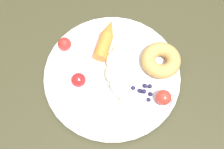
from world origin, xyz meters
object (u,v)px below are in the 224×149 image
Objects in this scene: dining_table at (96,81)px; donut at (161,60)px; tomato_near at (65,44)px; plate at (112,75)px; tomato_far at (164,98)px; carrot_orange at (106,39)px; blueberry_pile at (144,90)px; tomato_mid at (79,80)px; banana at (115,74)px.

donut reaches higher than dining_table.
dining_table is at bearing -144.15° from tomato_near.
plate is 0.15m from tomato_far.
plate is 2.92× the size of carrot_orange.
tomato_far is at bearing -134.43° from blueberry_pile.
carrot_orange is 3.10× the size of tomato_far.
plate reaches higher than dining_table.
dining_table is 0.21m from donut.
donut is 2.87× the size of tomato_near.
dining_table is at bearing -55.09° from tomato_mid.
banana is (-0.01, -0.01, 0.02)m from plate.
banana is 0.10m from carrot_orange.
carrot_orange is at bearing 23.11° from tomato_far.
banana is at bearing 43.29° from tomato_far.
donut is at bearing -90.61° from banana.
donut is 0.25m from tomato_near.
tomato_near is (0.11, 0.09, 0.02)m from plate.
plate is 9.72× the size of tomato_mid.
tomato_near reaches higher than dining_table.
dining_table is 0.14m from carrot_orange.
tomato_far reaches higher than plate.
plate is at bearing 42.52° from banana.
tomato_far is at bearing -136.71° from banana.
plate is at bearing -92.02° from tomato_mid.
banana is 1.87× the size of donut.
dining_table is 23.04× the size of blueberry_pile.
carrot_orange is at bearing -99.40° from tomato_near.
carrot_orange is 2.33× the size of blueberry_pile.
dining_table is at bearing 46.90° from plate.
tomato_near is at bearing 40.64° from blueberry_pile.
blueberry_pile is at bearing -138.06° from banana.
carrot_orange is at bearing 16.70° from blueberry_pile.
donut is (-0.01, -0.13, 0.02)m from plate.
tomato_near is (0.08, 0.06, 0.12)m from dining_table.
banana is at bearing -140.07° from tomato_near.
blueberry_pile is (-0.07, -0.06, 0.01)m from plate.
plate is 3.44× the size of donut.
banana is 4.91× the size of tomato_far.
tomato_mid is (0.07, 0.15, 0.01)m from blueberry_pile.
banana is at bearing -137.48° from plate.
banana reaches higher than blueberry_pile.
dining_table is 0.13m from banana.
tomato_far is at bearing -156.89° from carrot_orange.
donut is 2.63× the size of tomato_far.
dining_table is 6.24× the size of banana.
dining_table is 0.15m from tomato_near.
tomato_far reaches higher than donut.
plate is 1.85× the size of banana.
tomato_mid is at bearing -175.66° from tomato_near.
plate is 0.15m from tomato_near.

